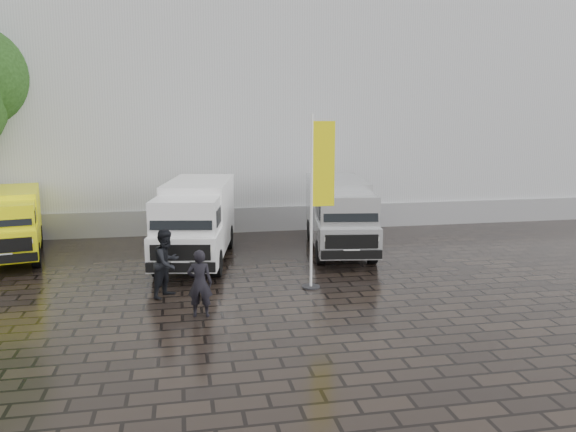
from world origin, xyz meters
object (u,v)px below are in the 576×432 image
at_px(van_yellow, 9,225).
at_px(van_silver, 339,216).
at_px(person_tent, 167,263).
at_px(van_white, 196,222).
at_px(flagpole, 318,193).
at_px(wheelie_bin, 364,218).
at_px(person_front, 200,283).

relative_size(van_yellow, van_silver, 0.85).
bearing_deg(person_tent, van_white, 22.66).
bearing_deg(van_yellow, flagpole, -39.88).
distance_m(flagpole, wheelie_bin, 8.38).
bearing_deg(van_yellow, van_silver, -16.60).
bearing_deg(flagpole, wheelie_bin, 62.40).
xyz_separation_m(van_yellow, person_front, (6.01, -6.73, -0.30)).
xyz_separation_m(van_white, person_front, (-0.08, -5.27, -0.46)).
height_order(van_yellow, person_tent, van_yellow).
relative_size(flagpole, person_tent, 2.63).
height_order(van_white, flagpole, flagpole).
distance_m(van_silver, flagpole, 4.61).
bearing_deg(van_silver, van_yellow, -176.88).
bearing_deg(wheelie_bin, van_yellow, -163.09).
height_order(wheelie_bin, person_tent, person_tent).
relative_size(van_white, person_front, 3.61).
bearing_deg(flagpole, van_white, 131.83).
relative_size(wheelie_bin, person_tent, 0.56).
xyz_separation_m(van_yellow, van_white, (6.09, -1.46, 0.16)).
bearing_deg(van_white, person_tent, -93.34).
distance_m(van_yellow, person_tent, 7.29).
distance_m(van_white, van_silver, 4.97).
bearing_deg(person_front, van_white, -81.41).
relative_size(van_silver, wheelie_bin, 5.59).
height_order(van_white, wheelie_bin, van_white).
height_order(van_yellow, person_front, van_yellow).
bearing_deg(van_silver, person_tent, -136.63).
distance_m(flagpole, person_front, 4.11).
bearing_deg(person_tent, person_front, -118.19).
height_order(person_front, person_tent, person_tent).
relative_size(van_white, wheelie_bin, 5.79).
xyz_separation_m(person_front, person_tent, (-0.79, 1.65, 0.09)).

